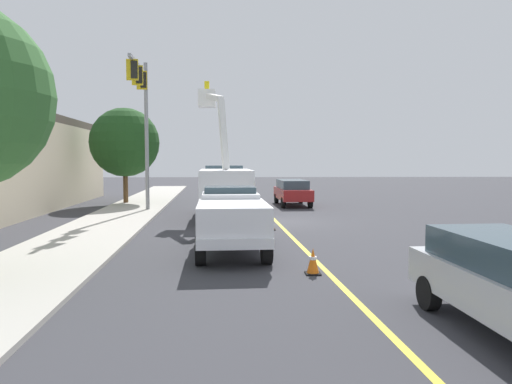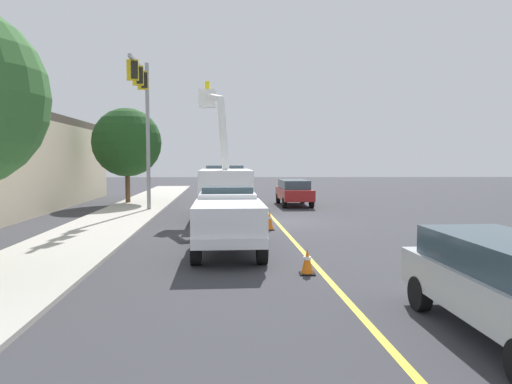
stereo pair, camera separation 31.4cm
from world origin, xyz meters
name	(u,v)px [view 2 (the right image)]	position (x,y,z in m)	size (l,w,h in m)	color
ground	(276,222)	(0.00, 0.00, 0.00)	(120.00, 120.00, 0.00)	#38383D
sidewalk_far_side	(110,222)	(-0.46, 7.90, 0.06)	(60.00, 3.60, 0.12)	#B2ADA3
lane_centre_stripe	(276,222)	(0.00, 0.00, 0.00)	(50.00, 0.16, 0.01)	yellow
utility_bucket_truck	(225,186)	(1.96, 2.59, 1.62)	(8.33, 2.97, 7.20)	white
service_pickup_truck	(228,218)	(-7.42, 2.03, 1.12)	(5.71, 2.45, 2.06)	white
passing_minivan	(294,191)	(8.17, -1.65, 0.97)	(4.90, 2.17, 1.69)	maroon
trailing_sedan	(511,282)	(-14.93, -2.99, 0.97)	(4.90, 2.17, 1.69)	silver
traffic_cone_leading	(307,262)	(-10.43, -0.18, 0.34)	(0.40, 0.40, 0.69)	black
traffic_cone_mid_front	(270,220)	(-2.63, 0.45, 0.42)	(0.40, 0.40, 0.86)	black
traffic_cone_mid_rear	(260,204)	(5.41, 0.68, 0.35)	(0.40, 0.40, 0.72)	black
traffic_signal_mast	(143,105)	(3.40, 7.11, 6.03)	(5.28, 0.74, 8.59)	gray
street_tree_right	(127,143)	(9.42, 9.59, 4.19)	(4.63, 4.63, 6.51)	brown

